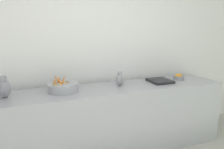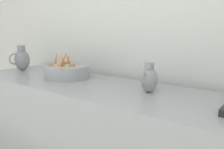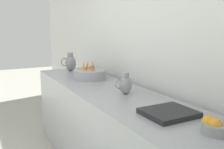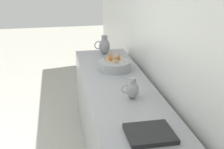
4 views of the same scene
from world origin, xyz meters
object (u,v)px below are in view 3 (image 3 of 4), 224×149
at_px(metal_pitcher_tall, 70,63).
at_px(metal_pitcher_short, 125,84).
at_px(orange_bowl, 215,126).
at_px(vegetable_colander, 90,74).

relative_size(metal_pitcher_tall, metal_pitcher_short, 1.28).
bearing_deg(metal_pitcher_tall, orange_bowl, 90.50).
bearing_deg(metal_pitcher_short, vegetable_colander, -89.13).
xyz_separation_m(orange_bowl, metal_pitcher_tall, (0.02, -2.44, 0.07)).
bearing_deg(metal_pitcher_tall, metal_pitcher_short, 90.90).
distance_m(vegetable_colander, orange_bowl, 1.78).
xyz_separation_m(orange_bowl, metal_pitcher_short, (-0.00, -0.99, 0.05)).
relative_size(vegetable_colander, metal_pitcher_tall, 1.49).
xyz_separation_m(metal_pitcher_tall, metal_pitcher_short, (-0.02, 1.45, -0.03)).
relative_size(orange_bowl, metal_pitcher_tall, 0.69).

